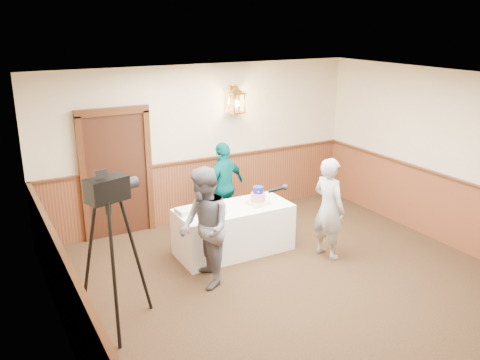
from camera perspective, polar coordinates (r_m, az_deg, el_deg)
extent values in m
plane|color=black|center=(6.87, 8.73, -13.57)|extent=(7.00, 7.00, 0.00)
cube|color=beige|center=(9.14, -4.24, 4.11)|extent=(6.00, 0.02, 2.80)
cube|color=beige|center=(5.11, -18.61, -8.06)|extent=(0.02, 7.00, 2.80)
cube|color=white|center=(5.93, 10.00, 10.26)|extent=(6.00, 7.00, 0.02)
cube|color=#563118|center=(9.36, -4.07, -0.98)|extent=(5.98, 0.04, 1.10)
cube|color=#563118|center=(5.52, -17.51, -16.02)|extent=(0.04, 6.98, 1.10)
cube|color=#563118|center=(8.63, 24.92, -4.32)|extent=(0.04, 6.98, 1.10)
cube|color=#472513|center=(9.18, -4.11, 2.36)|extent=(5.98, 0.07, 0.04)
cube|color=#33180E|center=(8.67, -13.69, 0.49)|extent=(1.00, 0.06, 2.10)
cube|color=white|center=(8.01, -0.69, -5.59)|extent=(1.80, 0.80, 0.75)
cube|color=beige|center=(7.99, 2.04, -2.55)|extent=(0.32, 0.32, 0.06)
cylinder|color=red|center=(7.95, 2.04, -1.91)|extent=(0.23, 0.23, 0.13)
cylinder|color=navy|center=(7.92, 2.05, -1.11)|extent=(0.16, 0.16, 0.10)
cube|color=#D7B780|center=(7.57, -3.02, -3.69)|extent=(0.37, 0.31, 0.07)
cube|color=#A9EDA7|center=(7.66, -5.88, -3.45)|extent=(0.34, 0.28, 0.08)
imported|color=slate|center=(6.90, -4.02, -5.40)|extent=(0.74, 0.89, 1.68)
cylinder|color=black|center=(6.96, 4.04, -1.09)|extent=(0.23, 0.11, 0.09)
sphere|color=black|center=(6.99, 5.08, -0.82)|extent=(0.08, 0.08, 0.08)
imported|color=#9FA0A4|center=(7.84, 9.94, -3.13)|extent=(0.46, 0.63, 1.58)
imported|color=#025B5F|center=(8.79, -1.79, -0.66)|extent=(0.98, 0.67, 1.55)
cube|color=black|center=(5.83, -14.73, -1.01)|extent=(0.51, 0.37, 0.27)
cylinder|color=black|center=(5.98, -12.31, -0.37)|extent=(0.21, 0.18, 0.14)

